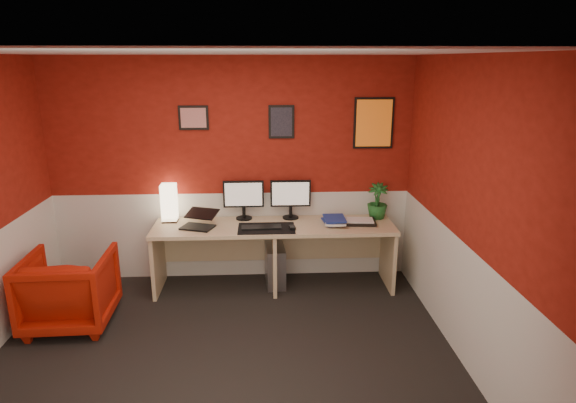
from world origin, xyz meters
The scene contains 25 objects.
ground centered at (0.00, 0.00, 0.00)m, with size 4.00×3.50×0.01m, color black.
ceiling centered at (0.00, 0.00, 2.50)m, with size 4.00×3.50×0.01m, color white.
wall_back centered at (0.00, 1.75, 1.25)m, with size 4.00×0.01×2.50m, color maroon.
wall_front centered at (0.00, -1.75, 1.25)m, with size 4.00×0.01×2.50m, color maroon.
wall_right centered at (2.00, 0.00, 1.25)m, with size 0.01×3.50×2.50m, color maroon.
wainscot_back centered at (0.00, 1.75, 0.50)m, with size 4.00×0.01×1.00m, color silver.
wainscot_right centered at (2.00, 0.00, 0.50)m, with size 0.01×3.50×1.00m, color silver.
desk centered at (0.46, 1.41, 0.36)m, with size 2.60×0.65×0.73m, color tan.
shoji_lamp centered at (-0.68, 1.60, 0.93)m, with size 0.16×0.16×0.40m, color #FFE5B2.
laptop centered at (-0.35, 1.35, 0.84)m, with size 0.33×0.23×0.22m, color black.
monitor_left centered at (0.13, 1.63, 1.02)m, with size 0.45×0.06×0.58m, color black.
monitor_right centered at (0.65, 1.64, 1.02)m, with size 0.45×0.06×0.58m, color black.
desk_mat centered at (0.38, 1.29, 0.73)m, with size 0.60×0.38×0.01m, color black.
keyboard centered at (0.32, 1.29, 0.74)m, with size 0.42×0.14×0.02m, color black.
mouse centered at (0.65, 1.25, 0.75)m, with size 0.06×0.10×0.03m, color black.
book_bottom centered at (1.00, 1.43, 0.74)m, with size 0.21×0.28×0.03m, color navy.
book_middle centered at (1.02, 1.39, 0.77)m, with size 0.23×0.31×0.02m, color silver.
book_top centered at (1.00, 1.39, 0.79)m, with size 0.22×0.30×0.03m, color navy.
zen_tray centered at (1.39, 1.41, 0.74)m, with size 0.35×0.25×0.03m, color black.
potted_plant centered at (1.62, 1.59, 0.93)m, with size 0.22×0.22×0.40m, color #19591E.
pc_tower centered at (0.47, 1.49, 0.23)m, with size 0.20×0.45×0.45m, color #99999E.
armchair centered at (-1.50, 0.70, 0.36)m, with size 0.77×0.79×0.72m, color #AA1808.
art_left centered at (-0.39, 1.74, 1.85)m, with size 0.32×0.02×0.26m, color red.
art_center centered at (0.56, 1.74, 1.80)m, with size 0.28×0.02×0.36m, color black.
art_right centered at (1.57, 1.74, 1.78)m, with size 0.44×0.02×0.56m, color orange.
Camera 1 is at (0.35, -3.64, 2.45)m, focal length 30.70 mm.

